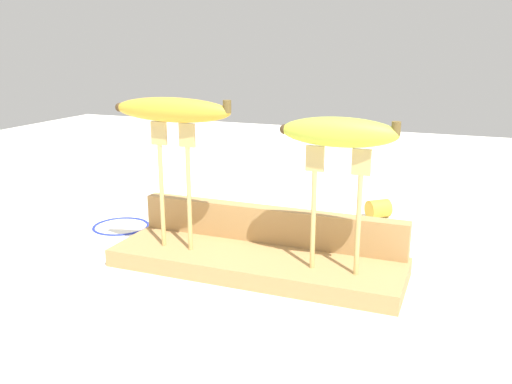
# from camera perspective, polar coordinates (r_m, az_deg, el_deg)

# --- Properties ---
(ground_plane) EXTENTS (3.00, 3.00, 0.00)m
(ground_plane) POSITION_cam_1_polar(r_m,az_deg,el_deg) (0.87, 0.00, -8.12)
(ground_plane) COLOR white
(wooden_board) EXTENTS (0.46, 0.15, 0.03)m
(wooden_board) POSITION_cam_1_polar(r_m,az_deg,el_deg) (0.87, 0.00, -7.28)
(wooden_board) COLOR #A87F4C
(wooden_board) RESTS_ON ground
(board_backstop) EXTENTS (0.45, 0.03, 0.06)m
(board_backstop) POSITION_cam_1_polar(r_m,az_deg,el_deg) (0.90, 1.42, -3.39)
(board_backstop) COLOR #A87F4C
(board_backstop) RESTS_ON wooden_board
(fork_stand_left) EXTENTS (0.07, 0.01, 0.20)m
(fork_stand_left) POSITION_cam_1_polar(r_m,az_deg,el_deg) (0.86, -8.45, 1.75)
(fork_stand_left) COLOR tan
(fork_stand_left) RESTS_ON wooden_board
(fork_stand_right) EXTENTS (0.09, 0.01, 0.18)m
(fork_stand_right) POSITION_cam_1_polar(r_m,az_deg,el_deg) (0.77, 8.33, -0.68)
(fork_stand_right) COLOR tan
(fork_stand_right) RESTS_ON wooden_board
(banana_raised_left) EXTENTS (0.20, 0.04, 0.04)m
(banana_raised_left) POSITION_cam_1_polar(r_m,az_deg,el_deg) (0.84, -8.72, 8.41)
(banana_raised_left) COLOR gold
(banana_raised_left) RESTS_ON fork_stand_left
(banana_raised_right) EXTENTS (0.16, 0.05, 0.04)m
(banana_raised_right) POSITION_cam_1_polar(r_m,az_deg,el_deg) (0.75, 8.59, 6.15)
(banana_raised_right) COLOR #B2C138
(banana_raised_right) RESTS_ON fork_stand_right
(fork_fallen_near) EXTENTS (0.13, 0.16, 0.01)m
(fork_fallen_near) POSITION_cam_1_polar(r_m,az_deg,el_deg) (0.91, 6.35, -6.93)
(fork_fallen_near) COLOR tan
(fork_fallen_near) RESTS_ON ground
(banana_chunk_far) EXTENTS (0.06, 0.06, 0.04)m
(banana_chunk_far) POSITION_cam_1_polar(r_m,az_deg,el_deg) (1.15, 12.61, -1.69)
(banana_chunk_far) COLOR gold
(banana_chunk_far) RESTS_ON ground
(wire_coil) EXTENTS (0.11, 0.11, 0.01)m
(wire_coil) POSITION_cam_1_polar(r_m,az_deg,el_deg) (1.10, -13.83, -3.37)
(wire_coil) COLOR #1E2DA5
(wire_coil) RESTS_ON ground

